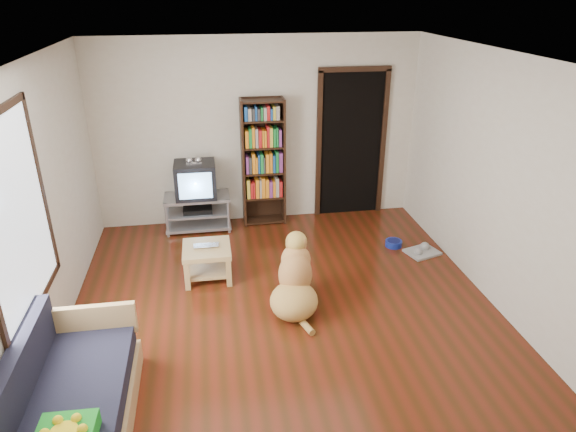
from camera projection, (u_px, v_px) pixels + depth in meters
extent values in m
plane|color=#531C0E|center=(286.00, 313.00, 5.44)|extent=(5.00, 5.00, 0.00)
plane|color=white|center=(286.00, 59.00, 4.37)|extent=(5.00, 5.00, 0.00)
plane|color=beige|center=(258.00, 132.00, 7.15)|extent=(4.50, 0.00, 4.50)
plane|color=beige|center=(362.00, 382.00, 2.65)|extent=(4.50, 0.00, 4.50)
plane|color=beige|center=(37.00, 215.00, 4.57)|extent=(0.00, 5.00, 5.00)
plane|color=beige|center=(503.00, 186.00, 5.23)|extent=(0.00, 5.00, 5.00)
imported|color=silver|center=(206.00, 247.00, 5.91)|extent=(0.29, 0.19, 0.02)
cylinder|color=navy|center=(394.00, 243.00, 6.81)|extent=(0.22, 0.22, 0.08)
cube|color=#9F9F9F|center=(422.00, 252.00, 6.64)|extent=(0.48, 0.43, 0.03)
cube|color=white|center=(16.00, 218.00, 4.04)|extent=(0.02, 1.30, 1.60)
cube|color=black|center=(38.00, 305.00, 4.38)|extent=(0.03, 1.42, 0.06)
cube|color=black|center=(41.00, 186.00, 4.67)|extent=(0.03, 0.06, 1.70)
cube|color=black|center=(351.00, 145.00, 7.44)|extent=(0.90, 0.02, 2.10)
cube|color=black|center=(319.00, 147.00, 7.35)|extent=(0.07, 0.05, 2.14)
cube|color=black|center=(383.00, 144.00, 7.49)|extent=(0.07, 0.05, 2.14)
cube|color=black|center=(355.00, 69.00, 6.98)|extent=(1.03, 0.05, 0.07)
cube|color=#99999E|center=(197.00, 197.00, 7.13)|extent=(0.90, 0.45, 0.04)
cube|color=#99999E|center=(198.00, 212.00, 7.22)|extent=(0.86, 0.42, 0.03)
cube|color=#99999E|center=(199.00, 224.00, 7.30)|extent=(0.90, 0.45, 0.04)
cylinder|color=#99999E|center=(167.00, 220.00, 6.98)|extent=(0.04, 0.04, 0.50)
cylinder|color=#99999E|center=(229.00, 216.00, 7.11)|extent=(0.04, 0.04, 0.50)
cylinder|color=#99999E|center=(168.00, 209.00, 7.34)|extent=(0.04, 0.04, 0.50)
cylinder|color=#99999E|center=(227.00, 205.00, 7.47)|extent=(0.04, 0.04, 0.50)
cube|color=black|center=(198.00, 209.00, 7.20)|extent=(0.40, 0.30, 0.07)
cube|color=black|center=(195.00, 180.00, 7.02)|extent=(0.55, 0.48, 0.48)
cube|color=black|center=(195.00, 175.00, 7.20)|extent=(0.40, 0.14, 0.36)
cube|color=#8CBFF2|center=(195.00, 186.00, 6.80)|extent=(0.44, 0.02, 0.36)
cube|color=silver|center=(194.00, 163.00, 6.87)|extent=(0.20, 0.07, 0.02)
sphere|color=silver|center=(189.00, 160.00, 6.85)|extent=(0.09, 0.09, 0.09)
sphere|color=silver|center=(198.00, 160.00, 6.86)|extent=(0.09, 0.09, 0.09)
cube|color=black|center=(243.00, 164.00, 7.14)|extent=(0.03, 0.30, 1.80)
cube|color=black|center=(283.00, 162.00, 7.22)|extent=(0.03, 0.30, 1.80)
cube|color=black|center=(262.00, 160.00, 7.30)|extent=(0.60, 0.02, 1.80)
cube|color=black|center=(264.00, 219.00, 7.54)|extent=(0.56, 0.28, 0.02)
cube|color=black|center=(264.00, 196.00, 7.38)|extent=(0.56, 0.28, 0.03)
cube|color=black|center=(263.00, 172.00, 7.23)|extent=(0.56, 0.28, 0.02)
cube|color=black|center=(263.00, 146.00, 7.08)|extent=(0.56, 0.28, 0.02)
cube|color=black|center=(262.00, 120.00, 6.93)|extent=(0.56, 0.28, 0.02)
cube|color=black|center=(262.00, 101.00, 6.82)|extent=(0.56, 0.28, 0.02)
cube|color=tan|center=(76.00, 431.00, 3.86)|extent=(0.80, 1.80, 0.22)
cube|color=#1E1E2D|center=(71.00, 409.00, 3.77)|extent=(0.74, 1.74, 0.18)
cube|color=#1E1E2D|center=(14.00, 386.00, 3.61)|extent=(0.12, 1.74, 0.40)
cube|color=tan|center=(89.00, 321.00, 4.47)|extent=(0.80, 0.06, 0.30)
cube|color=tan|center=(207.00, 249.00, 5.96)|extent=(0.55, 0.55, 0.06)
cube|color=tan|center=(208.00, 270.00, 6.07)|extent=(0.45, 0.45, 0.03)
cube|color=tan|center=(187.00, 276.00, 5.79)|extent=(0.06, 0.06, 0.34)
cube|color=tan|center=(229.00, 273.00, 5.86)|extent=(0.06, 0.06, 0.34)
cube|color=tan|center=(188.00, 256.00, 6.22)|extent=(0.06, 0.06, 0.34)
cube|color=tan|center=(227.00, 253.00, 6.29)|extent=(0.06, 0.06, 0.34)
ellipsoid|color=tan|center=(294.00, 301.00, 5.37)|extent=(0.62, 0.65, 0.37)
ellipsoid|color=tan|center=(295.00, 274.00, 5.46)|extent=(0.45, 0.47, 0.49)
ellipsoid|color=tan|center=(296.00, 260.00, 5.51)|extent=(0.38, 0.36, 0.35)
ellipsoid|color=tan|center=(296.00, 242.00, 5.48)|extent=(0.28, 0.30, 0.22)
ellipsoid|color=#B77846|center=(297.00, 239.00, 5.60)|extent=(0.14, 0.21, 0.09)
sphere|color=black|center=(297.00, 235.00, 5.68)|extent=(0.04, 0.04, 0.04)
ellipsoid|color=#B39045|center=(288.00, 244.00, 5.46)|extent=(0.07, 0.09, 0.15)
ellipsoid|color=tan|center=(304.00, 244.00, 5.44)|extent=(0.07, 0.09, 0.15)
cylinder|color=#BA8347|center=(289.00, 277.00, 5.72)|extent=(0.11, 0.14, 0.41)
cylinder|color=tan|center=(303.00, 278.00, 5.71)|extent=(0.11, 0.14, 0.41)
sphere|color=tan|center=(290.00, 288.00, 5.84)|extent=(0.10, 0.10, 0.10)
sphere|color=tan|center=(303.00, 289.00, 5.83)|extent=(0.10, 0.10, 0.10)
cylinder|color=#B68C46|center=(304.00, 324.00, 5.21)|extent=(0.17, 0.36, 0.08)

